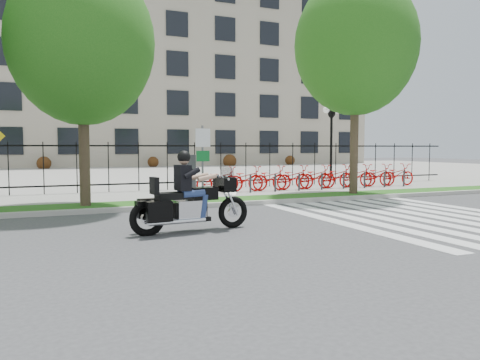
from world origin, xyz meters
name	(u,v)px	position (x,y,z in m)	size (l,w,h in m)	color
ground	(261,228)	(0.00, 0.00, 0.00)	(120.00, 120.00, 0.00)	#3B3B3D
curb	(206,205)	(0.00, 4.10, 0.07)	(60.00, 0.20, 0.15)	#A4A19A
grass_verge	(198,202)	(0.00, 4.95, 0.07)	(60.00, 1.50, 0.15)	#1E5B16
sidewalk	(179,195)	(0.00, 7.45, 0.07)	(60.00, 3.50, 0.15)	gray
plaza	(115,173)	(0.00, 25.00, 0.05)	(80.00, 34.00, 0.10)	gray
crosswalk_stripes	(416,216)	(4.83, 0.00, 0.01)	(5.70, 8.00, 0.01)	silver
iron_fence	(167,166)	(0.00, 9.20, 1.15)	(30.00, 0.06, 2.00)	black
office_building	(88,75)	(0.00, 44.92, 9.97)	(60.00, 21.90, 20.15)	#A39783
lamp_post_right	(331,124)	(10.00, 12.00, 3.21)	(1.06, 0.70, 4.25)	black
street_tree_1	(82,42)	(-3.63, 4.95, 5.08)	(4.34, 4.34, 7.44)	#33261B
street_tree_2	(356,45)	(6.33, 4.95, 5.83)	(4.67, 4.67, 8.38)	#33261B
bike_share_station	(314,177)	(5.95, 7.20, 0.67)	(11.16, 0.88, 1.50)	#2D2D33
sign_pole_regulatory	(203,153)	(0.05, 4.58, 1.74)	(0.50, 0.09, 2.50)	#59595B
motorcycle_rider	(191,199)	(-1.69, 0.18, 0.75)	(2.91, 0.94, 2.25)	black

